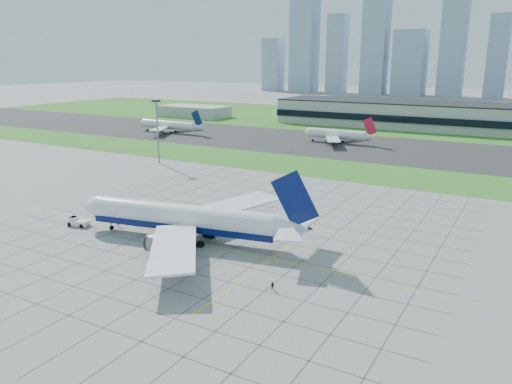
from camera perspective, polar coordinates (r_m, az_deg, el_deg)
ground at (r=117.51m, az=-5.56°, el=-5.67°), size 1400.00×1400.00×0.00m
grass_median at (r=194.92m, az=9.87°, el=2.51°), size 700.00×35.00×0.04m
asphalt_taxiway at (r=246.47m, az=14.31°, el=4.85°), size 700.00×75.00×0.04m
grass_far at (r=352.71m, az=19.26°, el=7.40°), size 700.00×145.00×0.04m
apron_markings at (r=125.92m, az=-2.49°, el=-4.17°), size 120.00×130.00×0.03m
terminal at (r=321.88m, az=25.54°, el=7.55°), size 260.00×43.00×15.80m
service_block at (r=375.87m, az=-7.10°, el=9.14°), size 50.00×25.00×8.00m
light_mast at (r=206.08m, az=-11.24°, el=7.68°), size 2.50×2.50×25.60m
city_skyline at (r=613.98m, az=23.86°, el=15.38°), size 523.00×32.40×160.00m
airliner at (r=117.77m, az=-8.09°, el=-3.05°), size 59.24×59.51×18.78m
pushback_tug at (r=135.50m, az=-19.73°, el=-3.23°), size 8.22×3.65×2.26m
crew_near at (r=131.84m, az=-15.48°, el=-3.46°), size 0.71×0.72×1.67m
crew_far at (r=93.48m, az=1.90°, el=-10.67°), size 0.85×0.70×1.62m
distant_jet_0 at (r=295.15m, az=-9.88°, el=7.57°), size 42.45×42.66×14.08m
distant_jet_1 at (r=257.28m, az=9.37°, el=6.53°), size 35.40×42.66×14.08m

